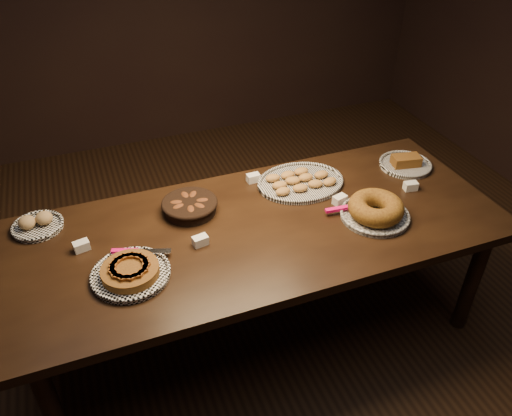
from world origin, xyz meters
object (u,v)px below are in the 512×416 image
object	(u,v)px
buffet_table	(261,236)
apple_tart_plate	(130,272)
bundt_cake_plate	(375,210)
madeleine_platter	(300,182)

from	to	relation	value
buffet_table	apple_tart_plate	xyz separation A→B (m)	(-0.66, -0.13, 0.10)
buffet_table	apple_tart_plate	bearing A→B (deg)	-168.40
buffet_table	apple_tart_plate	world-z (taller)	apple_tart_plate
buffet_table	bundt_cake_plate	xyz separation A→B (m)	(0.55, -0.14, 0.12)
madeleine_platter	apple_tart_plate	bearing A→B (deg)	-171.63
madeleine_platter	buffet_table	bearing A→B (deg)	-155.10
apple_tart_plate	bundt_cake_plate	bearing A→B (deg)	10.67
apple_tart_plate	madeleine_platter	bearing A→B (deg)	32.89
buffet_table	madeleine_platter	xyz separation A→B (m)	(0.33, 0.26, 0.09)
buffet_table	madeleine_platter	distance (m)	0.43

